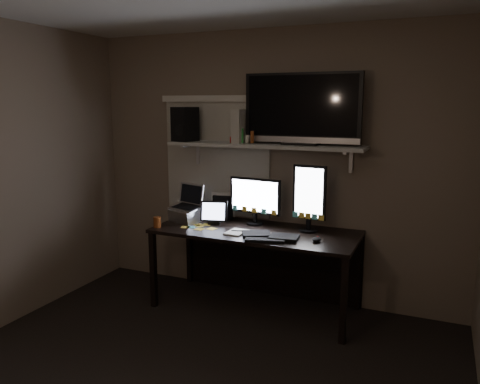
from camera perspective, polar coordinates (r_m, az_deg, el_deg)
The scene contains 18 objects.
back_wall at distance 4.39m, azimuth 3.71°, elevation 3.09°, with size 3.60×3.60×0.00m, color #776655.
window_blinds at distance 4.59m, azimuth -2.85°, elevation 4.05°, with size 1.10×0.02×1.10m, color beige.
desk at distance 4.31m, azimuth 2.46°, elevation -6.54°, with size 1.80×0.75×0.73m.
wall_shelf at distance 4.21m, azimuth 2.94°, elevation 5.70°, with size 1.80×0.35×0.03m, color #AFAFAA.
monitor_landscape at distance 4.30m, azimuth 1.85°, elevation -1.10°, with size 0.50×0.05×0.44m, color black.
monitor_portrait at distance 4.09m, azimuth 8.44°, elevation -0.74°, with size 0.30×0.06×0.59m, color black.
keyboard at distance 3.93m, azimuth 3.68°, elevation -5.37°, with size 0.49×0.19×0.03m, color black.
mouse at distance 3.86m, azimuth 9.32°, elevation -5.75°, with size 0.06×0.10×0.04m, color black.
notepad at distance 4.07m, azimuth -0.44°, elevation -4.92°, with size 0.15×0.21×0.01m, color white.
tablet at distance 4.33m, azimuth -3.15°, elevation -2.52°, with size 0.25×0.10×0.22m, color black.
file_sorter at distance 4.54m, azimuth -2.04°, elevation -1.72°, with size 0.19×0.09×0.25m, color black.
laptop at distance 4.44m, azimuth -6.58°, elevation -1.46°, with size 0.30×0.25×0.34m, color silver.
cup at distance 4.30m, azimuth -10.07°, elevation -3.63°, with size 0.07×0.07×0.10m, color brown.
sticky_notes at distance 4.27m, azimuth -4.58°, elevation -4.22°, with size 0.33×0.24×0.00m, color yellow, non-canonical shape.
tv at distance 4.11m, azimuth 7.56°, elevation 10.00°, with size 1.02×0.18×0.61m, color black.
game_console at distance 4.27m, azimuth 0.10°, elevation 8.03°, with size 0.08×0.25×0.30m, color beige.
speaker at distance 4.51m, azimuth -6.71°, elevation 8.21°, with size 0.17×0.21×0.32m, color black.
bottles at distance 4.22m, azimuth 0.23°, elevation 6.80°, with size 0.20×0.05×0.13m, color #A50F0C, non-canonical shape.
Camera 1 is at (1.45, -2.30, 1.83)m, focal length 35.00 mm.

